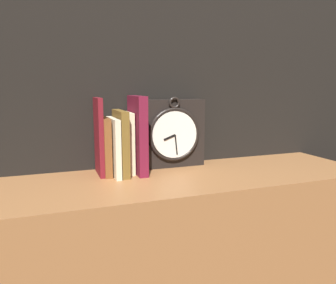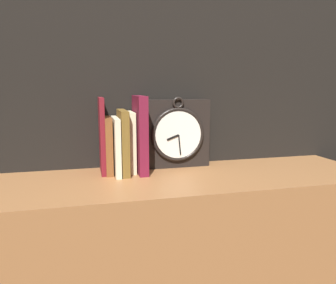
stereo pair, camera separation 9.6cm
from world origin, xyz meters
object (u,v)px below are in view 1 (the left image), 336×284
clock (171,133)px  book_slot3_brown (121,143)px  book_slot0_maroon (99,137)px  book_slot4_cream (128,142)px  book_slot5_maroon (138,135)px  book_slot2_cream (114,147)px  book_slot1_brown (105,146)px

clock → book_slot3_brown: clock is taller
clock → book_slot0_maroon: 0.25m
book_slot0_maroon → book_slot4_cream: book_slot0_maroon is taller
clock → book_slot5_maroon: size_ratio=0.98×
book_slot3_brown → book_slot5_maroon: (0.05, 0.00, 0.02)m
clock → book_slot2_cream: clock is taller
book_slot2_cream → book_slot3_brown: 0.03m
book_slot1_brown → book_slot4_cream: (0.07, 0.00, 0.01)m
clock → book_slot1_brown: 0.23m
book_slot3_brown → book_slot4_cream: 0.03m
clock → book_slot4_cream: 0.16m
book_slot5_maroon → book_slot1_brown: bearing=172.2°
book_slot0_maroon → book_slot1_brown: book_slot0_maroon is taller
book_slot3_brown → book_slot0_maroon: bearing=164.6°
clock → book_slot3_brown: bearing=-167.5°
book_slot3_brown → book_slot4_cream: bearing=32.5°
clock → book_slot5_maroon: (-0.13, -0.04, 0.01)m
book_slot3_brown → book_slot4_cream: (0.03, 0.02, -0.00)m
book_slot3_brown → book_slot4_cream: book_slot3_brown is taller
book_slot2_cream → book_slot5_maroon: bearing=1.8°
clock → book_slot2_cream: 0.21m
clock → book_slot1_brown: bearing=-173.4°
book_slot1_brown → book_slot0_maroon: bearing=168.7°
book_slot4_cream → book_slot5_maroon: bearing=-30.6°
book_slot3_brown → book_slot5_maroon: 0.06m
book_slot4_cream → book_slot5_maroon: (0.03, -0.02, 0.03)m
book_slot1_brown → book_slot5_maroon: book_slot5_maroon is taller
book_slot5_maroon → book_slot3_brown: bearing=-179.6°
clock → book_slot3_brown: (-0.18, -0.04, -0.02)m
clock → book_slot3_brown: 0.19m
clock → book_slot4_cream: clock is taller
book_slot0_maroon → book_slot2_cream: 0.06m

